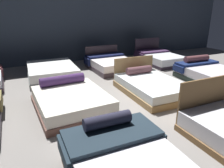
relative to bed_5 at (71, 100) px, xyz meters
The scene contains 8 objects.
ground_plane 1.28m from the bed_5, 12.33° to the right, with size 18.00×18.00×0.02m, color gray.
showroom_back_wall 5.32m from the bed_5, 76.04° to the left, with size 18.00×0.06×3.50m, color #333D4C.
bed_5 is the anchor object (origin of this frame).
bed_6 2.37m from the bed_5, ahead, with size 1.54×2.20×0.87m.
bed_7 4.84m from the bed_5, ahead, with size 1.75×2.13×0.74m.
bed_9 2.72m from the bed_5, 89.19° to the left, with size 1.73×2.22×0.45m.
bed_10 3.72m from the bed_5, 49.75° to the left, with size 1.70×2.02×0.83m.
bed_11 5.62m from the bed_5, 30.74° to the left, with size 1.54×2.15×1.00m.
Camera 1 is at (-2.33, -4.37, 2.31)m, focal length 33.46 mm.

